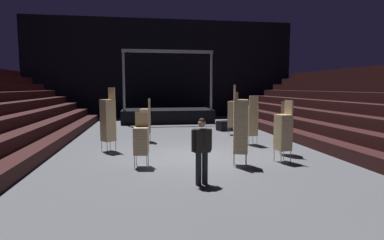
% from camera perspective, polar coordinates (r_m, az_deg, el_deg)
% --- Properties ---
extents(ground_plane, '(22.00, 30.00, 0.10)m').
position_cam_1_polar(ground_plane, '(11.38, -0.21, -6.80)').
color(ground_plane, '#515459').
extents(arena_end_wall, '(22.00, 0.30, 8.00)m').
position_cam_1_polar(arena_end_wall, '(26.07, -5.32, 9.36)').
color(arena_end_wall, black).
rests_on(arena_end_wall, ground_plane).
extents(bleacher_bank_right, '(6.00, 24.00, 3.60)m').
position_cam_1_polar(bleacher_bank_right, '(15.42, 30.02, 2.70)').
color(bleacher_bank_right, black).
rests_on(bleacher_bank_right, ground_plane).
extents(stage_riser, '(6.31, 3.35, 4.93)m').
position_cam_1_polar(stage_riser, '(22.27, -4.60, 1.03)').
color(stage_riser, black).
rests_on(stage_riser, ground_plane).
extents(man_with_tie, '(0.57, 0.33, 1.71)m').
position_cam_1_polar(man_with_tie, '(7.87, 1.82, -5.05)').
color(man_with_tie, black).
rests_on(man_with_tie, ground_plane).
extents(chair_stack_front_left, '(0.54, 0.54, 2.56)m').
position_cam_1_polar(chair_stack_front_left, '(9.86, 8.86, -1.03)').
color(chair_stack_front_left, '#B2B5BA').
rests_on(chair_stack_front_left, ground_plane).
extents(chair_stack_front_right, '(0.52, 0.52, 2.05)m').
position_cam_1_polar(chair_stack_front_right, '(10.69, 16.42, -2.03)').
color(chair_stack_front_right, '#B2B5BA').
rests_on(chair_stack_front_right, ground_plane).
extents(chair_stack_mid_left, '(0.50, 0.50, 1.96)m').
position_cam_1_polar(chair_stack_mid_left, '(14.25, -8.54, -0.05)').
color(chair_stack_mid_left, '#B2B5BA').
rests_on(chair_stack_mid_left, ground_plane).
extents(chair_stack_mid_right, '(0.62, 0.62, 2.48)m').
position_cam_1_polar(chair_stack_mid_right, '(12.39, -15.16, 0.07)').
color(chair_stack_mid_right, '#B2B5BA').
rests_on(chair_stack_mid_right, ground_plane).
extents(chair_stack_mid_centre, '(0.49, 0.49, 2.14)m').
position_cam_1_polar(chair_stack_mid_centre, '(13.60, 10.85, -0.03)').
color(chair_stack_mid_centre, '#B2B5BA').
rests_on(chair_stack_mid_centre, ground_plane).
extents(chair_stack_rear_left, '(0.58, 0.58, 1.96)m').
position_cam_1_polar(chair_stack_rear_left, '(11.88, 16.90, -1.46)').
color(chair_stack_rear_left, '#B2B5BA').
rests_on(chair_stack_rear_left, ground_plane).
extents(chair_stack_rear_right, '(0.61, 0.61, 2.22)m').
position_cam_1_polar(chair_stack_rear_right, '(16.26, 7.54, 1.16)').
color(chair_stack_rear_right, '#B2B5BA').
rests_on(chair_stack_rear_right, ground_plane).
extents(chair_stack_rear_centre, '(0.49, 0.49, 1.71)m').
position_cam_1_polar(chair_stack_rear_centre, '(9.75, -9.31, -3.61)').
color(chair_stack_rear_centre, '#B2B5BA').
rests_on(chair_stack_rear_centre, ground_plane).
extents(equipment_road_case, '(1.04, 0.84, 0.55)m').
position_cam_1_polar(equipment_road_case, '(17.94, 6.11, -1.05)').
color(equipment_road_case, black).
rests_on(equipment_road_case, ground_plane).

